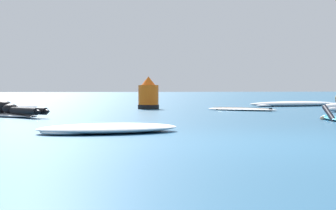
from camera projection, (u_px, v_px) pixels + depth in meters
ground_plane at (130, 110)px, 16.32m from camera, size 120.00×120.00×0.00m
surfer_far at (5, 110)px, 12.54m from camera, size 1.86×2.40×0.55m
drifting_surfboard at (242, 109)px, 15.82m from camera, size 1.71×1.88×0.16m
whitewater_front at (108, 128)px, 8.13m from camera, size 2.06×1.30×0.12m
whitewater_mid_right at (11, 107)px, 17.05m from camera, size 1.50×0.88×0.12m
whitewater_far_band at (293, 104)px, 19.28m from camera, size 3.14×1.10×0.16m
channel_marker_buoy at (148, 96)px, 16.92m from camera, size 0.59×0.59×0.90m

